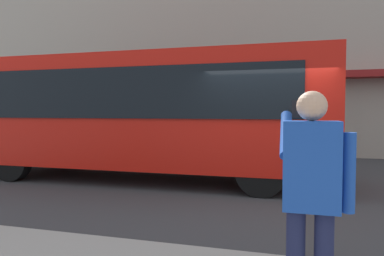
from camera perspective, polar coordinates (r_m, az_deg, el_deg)
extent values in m
plane|color=#38383A|center=(7.50, 12.44, -10.42)|extent=(60.00, 60.00, 0.00)
cube|color=#A89E8E|center=(14.74, 14.13, 19.62)|extent=(28.00, 0.80, 12.00)
cube|color=maroon|center=(13.92, 28.62, 7.77)|extent=(4.40, 1.10, 0.24)
cube|color=red|center=(8.78, -8.08, 2.72)|extent=(9.00, 2.50, 2.60)
cube|color=black|center=(7.65, -11.87, 5.68)|extent=(7.60, 0.06, 1.10)
cylinder|color=black|center=(11.28, -19.90, -3.53)|extent=(1.00, 0.28, 1.00)
cylinder|color=black|center=(9.59, -27.53, -4.76)|extent=(1.00, 0.28, 1.00)
cylinder|color=black|center=(9.25, 12.23, -4.78)|extent=(1.00, 0.28, 1.00)
cylinder|color=black|center=(7.07, 11.25, -7.08)|extent=(1.00, 0.28, 1.00)
cube|color=#1E4CAD|center=(2.71, 18.95, -5.88)|extent=(0.40, 0.24, 0.66)
sphere|color=#D8A884|center=(2.69, 19.10, 3.44)|extent=(0.22, 0.22, 0.22)
cylinder|color=#1E4CAD|center=(2.75, 24.39, -6.71)|extent=(0.09, 0.09, 0.58)
cylinder|color=#1E4CAD|center=(2.85, 15.20, -0.98)|extent=(0.09, 0.48, 0.37)
cube|color=black|center=(2.98, 16.79, 3.01)|extent=(0.07, 0.01, 0.14)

